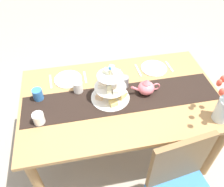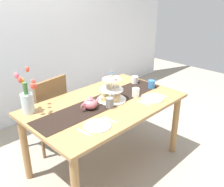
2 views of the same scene
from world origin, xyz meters
The scene contains 15 objects.
ground_plane centered at (0.00, 0.00, 0.00)m, with size 8.00×8.00×0.00m, color gray.
dining_table centered at (0.00, 0.00, 0.64)m, with size 1.57×0.95×0.75m.
table_runner centered at (0.00, 0.02, 0.75)m, with size 1.52×0.31×0.00m, color black.
tiered_cake_stand centered at (0.08, 0.00, 0.84)m, with size 0.30×0.30×0.30m.
teapot centered at (-0.20, 0.00, 0.81)m, with size 0.24×0.13×0.14m.
cream_jug centered at (0.62, 0.14, 0.79)m, with size 0.08×0.08×0.09m, color white.
dinner_plate_left centered at (-0.36, -0.28, 0.75)m, with size 0.23×0.23×0.01m, color white.
fork_left centered at (-0.51, -0.28, 0.75)m, with size 0.02×0.15×0.01m, color silver.
knife_left centered at (-0.22, -0.28, 0.75)m, with size 0.01×0.17×0.01m, color silver.
dinner_plate_right centered at (0.40, -0.28, 0.75)m, with size 0.23×0.23×0.01m, color white.
fork_right centered at (0.25, -0.28, 0.75)m, with size 0.02×0.15×0.01m, color silver.
knife_right centered at (0.54, -0.28, 0.75)m, with size 0.01×0.17×0.01m, color silver.
mug_grey centered at (-0.05, -0.11, 0.80)m, with size 0.08×0.08×0.10m, color slate.
mug_white_text centered at (0.32, -0.12, 0.79)m, with size 0.08×0.08×0.10m, color white.
mug_orange centered at (0.63, -0.10, 0.79)m, with size 0.08×0.08×0.10m, color #3370B7.
Camera 1 is at (0.32, 1.23, 2.04)m, focal length 36.89 mm.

